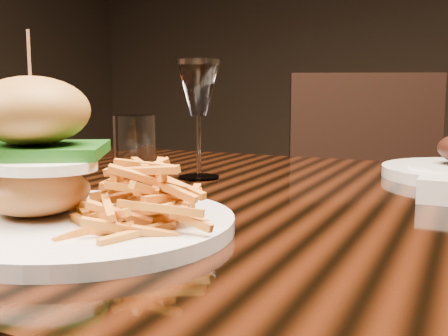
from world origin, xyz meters
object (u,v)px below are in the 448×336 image
at_px(wine_glass, 198,92).
at_px(dining_table, 320,258).
at_px(chair_far, 370,214).
at_px(burger_plate, 77,181).

bearing_deg(wine_glass, dining_table, -21.54).
distance_m(dining_table, chair_far, 0.90).
distance_m(dining_table, burger_plate, 0.34).
height_order(dining_table, burger_plate, burger_plate).
xyz_separation_m(dining_table, burger_plate, (-0.18, -0.25, 0.13)).
bearing_deg(burger_plate, dining_table, 35.98).
distance_m(wine_glass, chair_far, 0.88).
xyz_separation_m(burger_plate, wine_glass, (-0.05, 0.34, 0.09)).
height_order(burger_plate, wine_glass, burger_plate).
relative_size(burger_plate, wine_glass, 1.56).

